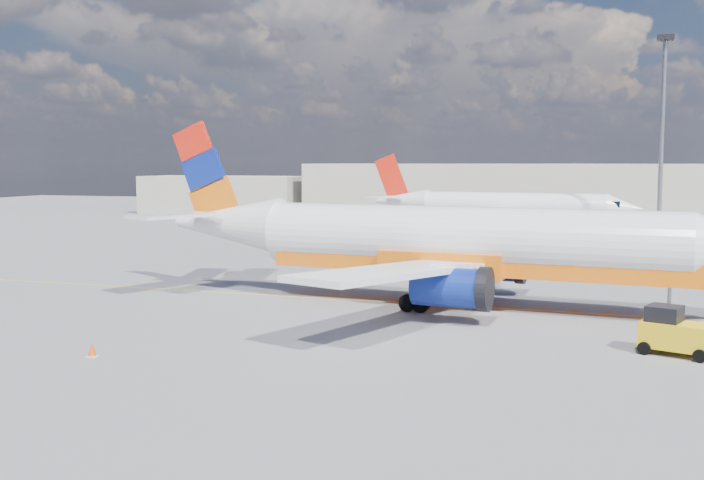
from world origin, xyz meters
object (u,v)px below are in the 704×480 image
(main_jet, at_px, (446,242))
(traffic_cone, at_px, (92,350))
(gse_tug, at_px, (675,332))
(second_jet, at_px, (505,208))

(main_jet, distance_m, traffic_cone, 20.77)
(main_jet, bearing_deg, gse_tug, -31.16)
(traffic_cone, bearing_deg, gse_tug, 18.81)
(second_jet, bearing_deg, traffic_cone, -94.80)
(gse_tug, bearing_deg, main_jet, 163.34)
(second_jet, distance_m, gse_tug, 55.52)
(gse_tug, bearing_deg, traffic_cone, -142.02)
(main_jet, height_order, traffic_cone, main_jet)
(main_jet, relative_size, gse_tug, 11.02)
(second_jet, relative_size, gse_tug, 9.26)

